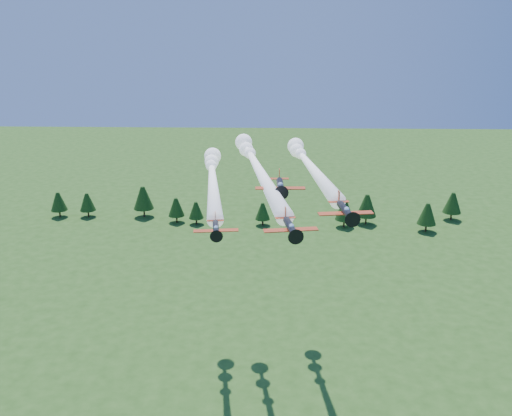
{
  "coord_description": "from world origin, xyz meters",
  "views": [
    {
      "loc": [
        -0.24,
        -79.43,
        69.09
      ],
      "look_at": [
        -2.75,
        0.0,
        42.74
      ],
      "focal_mm": 40.0,
      "sensor_mm": 36.0,
      "label": 1
    }
  ],
  "objects_px": {
    "plane_right": "(309,164)",
    "plane_slot": "(280,185)",
    "plane_lead": "(257,166)",
    "plane_left": "(212,177)"
  },
  "relations": [
    {
      "from": "plane_lead",
      "to": "plane_slot",
      "type": "bearing_deg",
      "value": -83.7
    },
    {
      "from": "plane_lead",
      "to": "plane_slot",
      "type": "relative_size",
      "value": 6.78
    },
    {
      "from": "plane_lead",
      "to": "plane_right",
      "type": "xyz_separation_m",
      "value": [
        10.14,
        7.79,
        -1.55
      ]
    },
    {
      "from": "plane_slot",
      "to": "plane_right",
      "type": "bearing_deg",
      "value": 73.62
    },
    {
      "from": "plane_lead",
      "to": "plane_left",
      "type": "relative_size",
      "value": 1.16
    },
    {
      "from": "plane_left",
      "to": "plane_right",
      "type": "distance_m",
      "value": 19.36
    },
    {
      "from": "plane_right",
      "to": "plane_slot",
      "type": "bearing_deg",
      "value": -112.24
    },
    {
      "from": "plane_right",
      "to": "plane_lead",
      "type": "bearing_deg",
      "value": -150.12
    },
    {
      "from": "plane_lead",
      "to": "plane_left",
      "type": "distance_m",
      "value": 9.77
    },
    {
      "from": "plane_lead",
      "to": "plane_right",
      "type": "distance_m",
      "value": 12.88
    }
  ]
}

